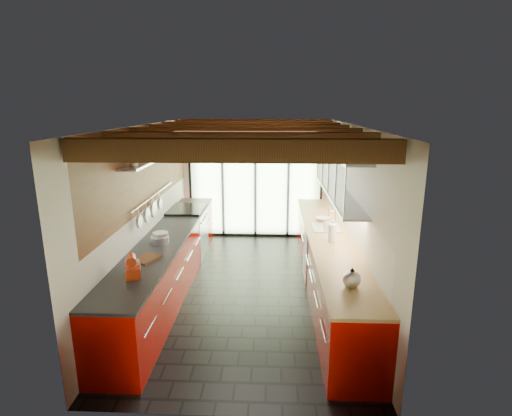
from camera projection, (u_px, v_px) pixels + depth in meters
The scene contains 18 objects.
ground at pixel (248, 288), 6.48m from camera, with size 5.50×5.50×0.00m, color black.
room_shell at pixel (248, 189), 6.06m from camera, with size 5.50×5.50×5.50m.
ceiling_beams at pixel (249, 133), 6.23m from camera, with size 3.14×5.06×4.90m.
glass_door at pixel (255, 163), 8.67m from camera, with size 2.95×0.10×2.90m.
left_counter at pixel (169, 261), 6.41m from camera, with size 0.68×5.00×0.92m.
range_stove at pixel (188, 232), 7.81m from camera, with size 0.66×0.90×0.97m.
right_counter at pixel (328, 263), 6.31m from camera, with size 0.68×5.00×0.92m.
sink_assembly at pixel (327, 226), 6.57m from camera, with size 0.45×0.52×0.43m.
upper_cabinets_right at pixel (340, 173), 6.25m from camera, with size 0.34×3.00×3.00m.
left_wall_fixtures at pixel (154, 172), 6.21m from camera, with size 0.28×2.60×0.96m.
stand_mixer at pixel (133, 267), 4.73m from camera, with size 0.26×0.34×0.27m.
pot_large at pixel (161, 237), 5.90m from camera, with size 0.23×0.23×0.15m, color silver.
pot_small at pixel (160, 240), 5.86m from camera, with size 0.26×0.26×0.10m, color silver.
cutting_board at pixel (146, 259), 5.23m from camera, with size 0.26×0.36×0.03m, color brown.
kettle at pixel (352, 278), 4.42m from camera, with size 0.23×0.26×0.24m.
paper_towel at pixel (332, 233), 5.90m from camera, with size 0.12×0.12×0.32m.
soap_bottle at pixel (327, 224), 6.53m from camera, with size 0.08×0.08×0.18m, color silver.
bowl at pixel (323, 219), 7.00m from camera, with size 0.24×0.24×0.06m, color silver.
Camera 1 is at (0.38, -5.93, 2.89)m, focal length 28.00 mm.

